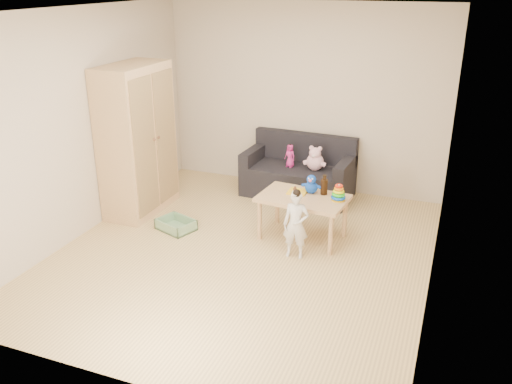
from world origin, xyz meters
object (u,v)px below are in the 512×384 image
at_px(toddler, 296,225).
at_px(play_table, 302,217).
at_px(wardrobe, 137,140).
at_px(sofa, 298,181).

bearing_deg(toddler, play_table, 91.75).
xyz_separation_m(wardrobe, sofa, (1.79, 1.20, -0.74)).
relative_size(wardrobe, play_table, 1.90).
distance_m(sofa, play_table, 1.33).
distance_m(sofa, toddler, 1.80).
xyz_separation_m(wardrobe, play_table, (2.23, -0.06, -0.69)).
distance_m(wardrobe, sofa, 2.28).
distance_m(play_table, toddler, 0.48).
height_order(sofa, toddler, toddler).
relative_size(play_table, toddler, 1.33).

